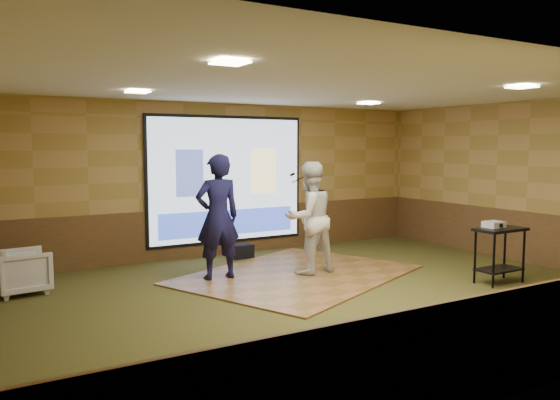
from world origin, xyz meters
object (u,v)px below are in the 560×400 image
mic_stand (308,225)px  dance_floor (298,275)px  projector_screen (228,181)px  av_table (500,246)px  player_right (309,218)px  banquet_chair (23,272)px  player_left (218,217)px  duffel_bag (241,251)px  projector (494,224)px

mic_stand → dance_floor: bearing=-116.0°
projector_screen → dance_floor: projector_screen is taller
mic_stand → av_table: bearing=-65.4°
av_table → dance_floor: bearing=141.2°
dance_floor → mic_stand: (1.51, 2.02, 0.48)m
player_right → banquet_chair: (-4.30, 1.08, -0.64)m
dance_floor → mic_stand: bearing=53.3°
projector_screen → player_left: projector_screen is taller
banquet_chair → player_left: bearing=-110.4°
av_table → duffel_bag: av_table is taller
player_left → projector: player_left is taller
projector_screen → dance_floor: 2.68m
dance_floor → av_table: (2.50, -2.01, 0.59)m
dance_floor → banquet_chair: bearing=165.5°
dance_floor → player_right: bearing=-7.0°
projector_screen → projector: 4.99m
dance_floor → player_right: 0.98m
dance_floor → player_left: bearing=163.7°
duffel_bag → banquet_chair: bearing=-169.7°
dance_floor → duffel_bag: 1.78m
dance_floor → banquet_chair: banquet_chair is taller
dance_floor → projector: projector is taller
projector_screen → player_left: (-1.02, -1.86, -0.44)m
dance_floor → banquet_chair: (-4.09, 1.06, 0.31)m
banquet_chair → duffel_bag: (3.90, 0.71, -0.19)m
player_right → av_table: 3.06m
duffel_bag → mic_stand: bearing=8.3°
projector → duffel_bag: bearing=125.1°
projector_screen → player_right: size_ratio=1.77×
projector_screen → mic_stand: size_ratio=2.05×
projector_screen → av_table: 5.14m
projector_screen → duffel_bag: projector_screen is taller
projector → mic_stand: mic_stand is taller
banquet_chair → projector: bearing=-121.3°
projector_screen → dance_floor: bearing=-83.4°
projector_screen → player_right: 2.36m
duffel_bag → player_left: bearing=-128.1°
player_right → mic_stand: 2.47m
dance_floor → duffel_bag: size_ratio=8.80×
mic_stand → banquet_chair: size_ratio=2.26×
player_left → projector_screen: bearing=-115.8°
dance_floor → player_right: size_ratio=2.00×
banquet_chair → duffel_bag: bearing=-86.4°
duffel_bag → dance_floor: bearing=-84.0°
projector → mic_stand: (-0.95, 3.94, -0.44)m
player_right → projector: 2.94m
player_left → duffel_bag: bearing=-125.1°
projector_screen → player_left: bearing=-118.8°
mic_stand → banquet_chair: (-5.60, -0.96, -0.17)m
av_table → duffel_bag: bearing=125.4°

